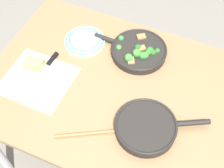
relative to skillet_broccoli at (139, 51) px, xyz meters
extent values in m
plane|color=slate|center=(-0.04, -0.25, -0.80)|extent=(14.00, 14.00, 0.00)
cube|color=olive|center=(-0.04, -0.25, -0.04)|extent=(1.25, 0.91, 0.03)
cylinder|color=#BCBCC1|center=(-0.61, 0.15, -0.43)|extent=(0.05, 0.05, 0.74)
cylinder|color=#BCBCC1|center=(0.52, 0.15, -0.43)|extent=(0.05, 0.05, 0.74)
cylinder|color=black|center=(0.00, 0.00, -0.01)|extent=(0.29, 0.29, 0.04)
torus|color=black|center=(0.00, 0.00, 0.01)|extent=(0.29, 0.29, 0.01)
cylinder|color=black|center=(-0.20, 0.01, 0.00)|extent=(0.12, 0.03, 0.02)
cylinder|color=#2C6823|center=(0.05, -0.03, -0.01)|extent=(0.01, 0.01, 0.02)
sphere|color=#387A33|center=(0.05, -0.03, 0.02)|extent=(0.04, 0.04, 0.04)
cylinder|color=#357027|center=(-0.10, -0.03, -0.01)|extent=(0.01, 0.01, 0.02)
sphere|color=#428438|center=(-0.10, -0.03, 0.01)|extent=(0.03, 0.03, 0.03)
cylinder|color=#357027|center=(0.00, -0.04, 0.00)|extent=(0.02, 0.02, 0.02)
sphere|color=#428438|center=(0.00, -0.04, 0.02)|extent=(0.04, 0.04, 0.04)
cylinder|color=#245B1C|center=(0.06, 0.01, 0.00)|extent=(0.01, 0.01, 0.02)
sphere|color=#2D6B28|center=(0.06, 0.01, 0.02)|extent=(0.04, 0.04, 0.04)
cylinder|color=#2C6823|center=(0.04, -0.04, -0.01)|extent=(0.01, 0.01, 0.02)
sphere|color=#387A33|center=(0.04, -0.04, 0.02)|extent=(0.04, 0.04, 0.04)
cylinder|color=#2C6823|center=(0.05, 0.00, -0.01)|extent=(0.01, 0.01, 0.02)
sphere|color=#387A33|center=(0.05, 0.00, 0.02)|extent=(0.04, 0.04, 0.04)
cylinder|color=#205218|center=(-0.01, 0.01, -0.01)|extent=(0.01, 0.01, 0.02)
sphere|color=#286023|center=(-0.01, 0.01, 0.02)|extent=(0.03, 0.03, 0.03)
cylinder|color=#357027|center=(-0.02, -0.08, 0.00)|extent=(0.02, 0.02, 0.02)
sphere|color=#428438|center=(-0.02, -0.08, 0.02)|extent=(0.04, 0.04, 0.04)
cylinder|color=#245B1C|center=(0.05, 0.02, -0.01)|extent=(0.01, 0.01, 0.02)
sphere|color=#2D6B28|center=(0.05, 0.02, 0.01)|extent=(0.03, 0.03, 0.03)
cylinder|color=#2C6823|center=(-0.11, 0.03, -0.01)|extent=(0.01, 0.01, 0.02)
sphere|color=#387A33|center=(-0.11, 0.03, 0.01)|extent=(0.03, 0.03, 0.03)
cylinder|color=#245B1C|center=(0.09, 0.03, -0.01)|extent=(0.01, 0.01, 0.02)
sphere|color=#2D6B28|center=(0.09, 0.03, 0.01)|extent=(0.03, 0.03, 0.03)
cylinder|color=#205218|center=(0.08, 0.00, -0.01)|extent=(0.01, 0.01, 0.02)
sphere|color=#286023|center=(0.08, 0.00, 0.02)|extent=(0.03, 0.03, 0.03)
cube|color=#9E703D|center=(0.01, 0.01, 0.00)|extent=(0.05, 0.05, 0.04)
cube|color=#9E703D|center=(-0.02, 0.08, 0.00)|extent=(0.06, 0.05, 0.04)
cube|color=olive|center=(0.07, 0.01, 0.00)|extent=(0.04, 0.04, 0.03)
cube|color=olive|center=(-0.01, 0.04, 0.00)|extent=(0.04, 0.03, 0.03)
cube|color=#AD7F4C|center=(-0.01, -0.09, 0.00)|extent=(0.05, 0.05, 0.04)
cylinder|color=black|center=(0.18, -0.40, 0.00)|extent=(0.27, 0.27, 0.04)
torus|color=black|center=(0.18, -0.40, 0.02)|extent=(0.27, 0.27, 0.01)
cylinder|color=black|center=(0.37, -0.30, 0.01)|extent=(0.14, 0.09, 0.02)
cylinder|color=#E5CC60|center=(0.18, -0.40, -0.01)|extent=(0.22, 0.22, 0.02)
cylinder|color=#996B42|center=(-0.01, -0.51, -0.02)|extent=(0.31, 0.18, 0.02)
ellipsoid|color=#996B42|center=(0.16, -0.41, -0.02)|extent=(0.08, 0.07, 0.02)
cube|color=beige|center=(-0.40, -0.35, -0.03)|extent=(0.33, 0.30, 0.00)
cube|color=silver|center=(-0.40, -0.36, -0.02)|extent=(0.04, 0.20, 0.01)
cylinder|color=black|center=(-0.39, -0.22, -0.01)|extent=(0.03, 0.09, 0.02)
cube|color=#E0C15B|center=(-0.46, -0.29, -0.01)|extent=(0.10, 0.08, 0.04)
cylinder|color=white|center=(-0.30, -0.04, -0.02)|extent=(0.22, 0.22, 0.01)
torus|color=teal|center=(-0.30, -0.04, -0.01)|extent=(0.21, 0.21, 0.01)
cylinder|color=white|center=(-0.30, -0.04, -0.01)|extent=(0.18, 0.18, 0.01)
torus|color=teal|center=(-0.30, -0.04, 0.00)|extent=(0.17, 0.17, 0.01)
camera|label=1|loc=(0.30, -1.04, 1.22)|focal=50.00mm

